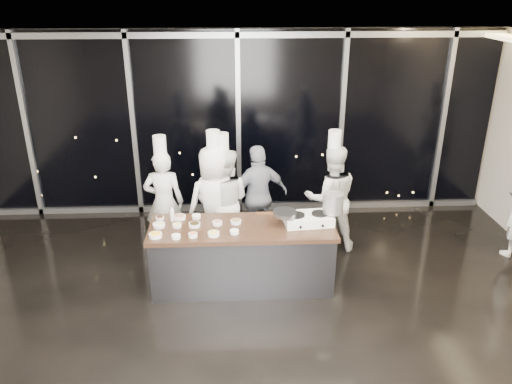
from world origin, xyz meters
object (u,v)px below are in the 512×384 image
(frying_pan, at_px, (284,213))
(guest, at_px, (259,196))
(stove, at_px, (308,219))
(chef_far_left, at_px, (164,201))
(stock_pot, at_px, (333,203))
(chef_right, at_px, (331,198))
(chef_left, at_px, (215,202))
(chef_center, at_px, (224,202))
(demo_counter, at_px, (242,256))

(frying_pan, relative_size, guest, 0.34)
(guest, bearing_deg, stove, 97.59)
(chef_far_left, xyz_separation_m, guest, (1.44, 0.15, -0.02))
(stock_pot, bearing_deg, frying_pan, -174.68)
(stove, bearing_deg, chef_right, 57.12)
(chef_right, bearing_deg, chef_left, 3.06)
(stock_pot, bearing_deg, chef_center, 150.16)
(demo_counter, distance_m, chef_left, 1.03)
(stock_pot, relative_size, chef_left, 0.14)
(stock_pot, xyz_separation_m, chef_right, (0.16, 0.91, -0.33))
(chef_left, xyz_separation_m, chef_center, (0.13, 0.07, -0.03))
(chef_far_left, relative_size, chef_center, 0.97)
(chef_center, relative_size, guest, 1.16)
(chef_center, height_order, chef_right, chef_right)
(stock_pot, bearing_deg, stove, -174.74)
(demo_counter, height_order, chef_center, chef_center)
(chef_far_left, relative_size, chef_right, 0.97)
(demo_counter, bearing_deg, stock_pot, 3.78)
(chef_left, relative_size, guest, 1.20)
(demo_counter, relative_size, chef_center, 1.29)
(frying_pan, xyz_separation_m, chef_center, (-0.81, 0.91, -0.22))
(chef_center, relative_size, chef_right, 1.00)
(demo_counter, relative_size, stock_pot, 9.08)
(chef_far_left, height_order, chef_center, chef_center)
(chef_far_left, bearing_deg, chef_right, 179.93)
(demo_counter, height_order, chef_right, chef_right)
(frying_pan, relative_size, chef_right, 0.30)
(guest, bearing_deg, chef_right, 150.27)
(frying_pan, xyz_separation_m, chef_right, (0.82, 0.98, -0.22))
(stove, xyz_separation_m, chef_far_left, (-2.04, 0.97, -0.13))
(chef_center, xyz_separation_m, chef_right, (1.63, 0.07, 0.00))
(stove, relative_size, chef_left, 0.34)
(demo_counter, xyz_separation_m, stock_pot, (1.22, 0.08, 0.72))
(guest, bearing_deg, chef_center, 3.89)
(stove, relative_size, chef_right, 0.35)
(chef_center, bearing_deg, chef_far_left, -1.03)
(chef_left, relative_size, chef_right, 1.03)
(guest, bearing_deg, demo_counter, 55.80)
(chef_left, height_order, chef_right, chef_left)
(guest, bearing_deg, stock_pot, 110.01)
(stock_pot, relative_size, chef_center, 0.14)
(demo_counter, relative_size, chef_left, 1.25)
(frying_pan, relative_size, chef_far_left, 0.30)
(chef_far_left, bearing_deg, guest, -173.54)
(stove, relative_size, stock_pot, 2.47)
(frying_pan, bearing_deg, demo_counter, 176.68)
(stove, xyz_separation_m, guest, (-0.60, 1.12, -0.14))
(frying_pan, xyz_separation_m, guest, (-0.28, 1.15, -0.25))
(chef_left, distance_m, guest, 0.74)
(chef_far_left, xyz_separation_m, chef_center, (0.90, -0.09, 0.01))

